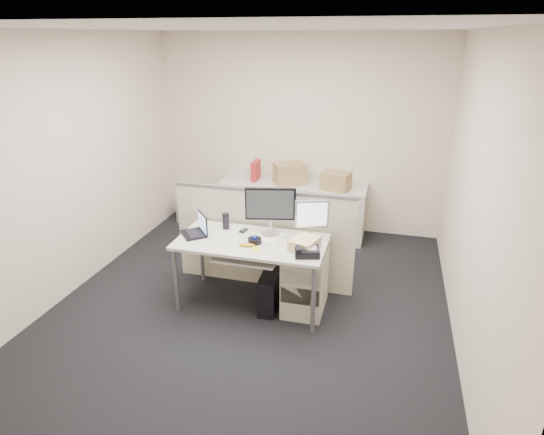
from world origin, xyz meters
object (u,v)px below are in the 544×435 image
(desk_phone, at_px, (307,252))
(laptop, at_px, (193,225))
(desk, at_px, (252,246))
(monitor_main, at_px, (271,212))

(desk_phone, bearing_deg, laptop, 158.08)
(desk, relative_size, monitor_main, 2.94)
(monitor_main, bearing_deg, laptop, -178.02)
(desk, bearing_deg, desk_phone, -16.70)
(laptop, bearing_deg, desk, 51.88)
(monitor_main, relative_size, laptop, 1.78)
(monitor_main, height_order, desk_phone, monitor_main)
(desk, xyz_separation_m, desk_phone, (0.60, -0.18, 0.10))
(desk_phone, bearing_deg, desk, 148.86)
(desk, height_order, desk_phone, desk_phone)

